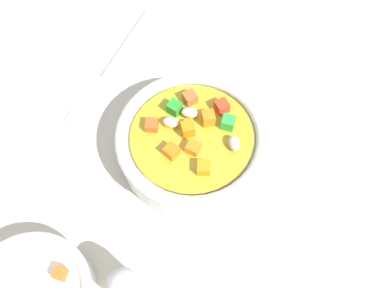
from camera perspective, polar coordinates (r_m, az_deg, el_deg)
name	(u,v)px	position (r cm, az deg, el deg)	size (l,w,h in cm)	color
ground_plane	(192,157)	(50.66, 0.00, -1.71)	(140.00, 140.00, 2.00)	#BAB2A0
soup_bowl_main	(192,142)	(47.47, 0.01, 0.26)	(16.88, 16.88, 5.58)	white
spoon	(105,72)	(56.81, -11.63, 9.39)	(20.14, 8.86, 0.74)	silver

